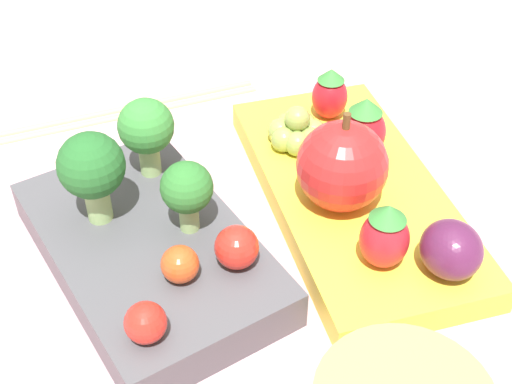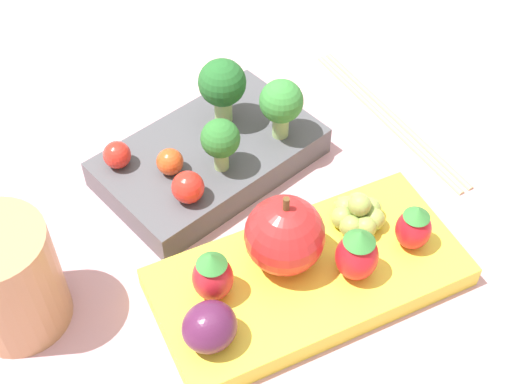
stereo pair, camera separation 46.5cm
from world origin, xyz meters
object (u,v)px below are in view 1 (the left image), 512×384
(grape_cluster, at_px, (297,132))
(bento_box_savoury, at_px, (149,251))
(cherry_tomato_2, at_px, (237,247))
(broccoli_floret_1, at_px, (92,168))
(strawberry_1, at_px, (385,236))
(cherry_tomato_1, at_px, (146,323))
(plum, at_px, (451,250))
(chopsticks_pair, at_px, (130,109))
(cherry_tomato_0, at_px, (180,264))
(apple, at_px, (340,164))
(bento_box_fruit, at_px, (353,195))
(strawberry_2, at_px, (364,129))
(broccoli_floret_0, at_px, (187,190))
(strawberry_0, at_px, (330,94))
(broccoli_floret_2, at_px, (146,129))

(grape_cluster, bearing_deg, bento_box_savoury, 112.45)
(cherry_tomato_2, bearing_deg, grape_cluster, -42.50)
(broccoli_floret_1, relative_size, strawberry_1, 1.37)
(cherry_tomato_1, xyz_separation_m, plum, (-0.02, -0.17, -0.00))
(chopsticks_pair, bearing_deg, cherry_tomato_0, 171.37)
(broccoli_floret_1, xyz_separation_m, apple, (-0.04, -0.15, -0.02))
(cherry_tomato_0, bearing_deg, cherry_tomato_2, -94.92)
(broccoli_floret_1, distance_m, cherry_tomato_2, 0.10)
(bento_box_fruit, bearing_deg, chopsticks_pair, 31.28)
(strawberry_2, bearing_deg, bento_box_savoury, 97.68)
(bento_box_savoury, relative_size, cherry_tomato_1, 8.65)
(broccoli_floret_0, relative_size, broccoli_floret_1, 0.78)
(broccoli_floret_0, distance_m, strawberry_1, 0.12)
(plum, bearing_deg, strawberry_2, -5.67)
(grape_cluster, bearing_deg, strawberry_1, 176.44)
(apple, bearing_deg, bento_box_savoury, 84.84)
(strawberry_2, relative_size, chopsticks_pair, 0.22)
(bento_box_savoury, distance_m, cherry_tomato_1, 0.08)
(broccoli_floret_0, height_order, broccoli_floret_1, broccoli_floret_1)
(plum, height_order, grape_cluster, plum)
(apple, bearing_deg, cherry_tomato_2, 110.63)
(apple, xyz_separation_m, grape_cluster, (0.06, -0.00, -0.02))
(grape_cluster, bearing_deg, broccoli_floret_1, 99.73)
(cherry_tomato_1, xyz_separation_m, cherry_tomato_2, (0.03, -0.06, 0.00))
(strawberry_1, bearing_deg, strawberry_0, -17.37)
(cherry_tomato_2, distance_m, strawberry_0, 0.17)
(bento_box_fruit, xyz_separation_m, plum, (-0.09, -0.01, 0.03))
(strawberry_1, bearing_deg, grape_cluster, -3.56)
(broccoli_floret_1, distance_m, cherry_tomato_1, 0.10)
(strawberry_0, xyz_separation_m, plum, (-0.17, 0.01, -0.00))
(broccoli_floret_2, bearing_deg, chopsticks_pair, -8.58)
(apple, relative_size, strawberry_2, 1.45)
(broccoli_floret_0, bearing_deg, grape_cluster, -60.80)
(bento_box_savoury, relative_size, broccoli_floret_2, 3.52)
(apple, height_order, plum, apple)
(broccoli_floret_2, distance_m, strawberry_2, 0.15)
(broccoli_floret_0, bearing_deg, bento_box_fruit, -89.52)
(broccoli_floret_2, xyz_separation_m, cherry_tomato_0, (-0.10, 0.01, -0.02))
(bento_box_savoury, bearing_deg, strawberry_0, -66.10)
(strawberry_2, bearing_deg, cherry_tomato_2, 117.96)
(strawberry_0, relative_size, grape_cluster, 0.98)
(strawberry_2, bearing_deg, chopsticks_pair, 40.36)
(broccoli_floret_0, distance_m, chopsticks_pair, 0.18)
(bento_box_fruit, bearing_deg, cherry_tomato_0, 105.32)
(bento_box_savoury, bearing_deg, apple, -95.16)
(plum, distance_m, grape_cluster, 0.15)
(strawberry_1, height_order, strawberry_2, strawberry_2)
(strawberry_0, xyz_separation_m, chopsticks_pair, (0.09, 0.13, -0.04))
(bento_box_savoury, relative_size, cherry_tomato_2, 7.57)
(bento_box_fruit, relative_size, grape_cluster, 5.83)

